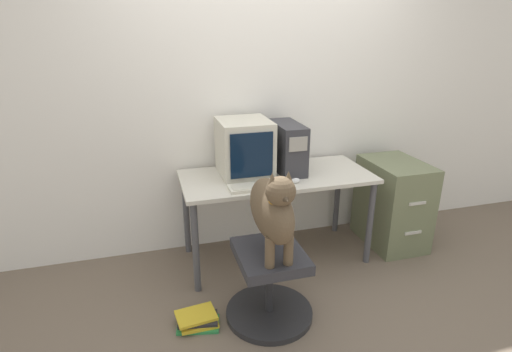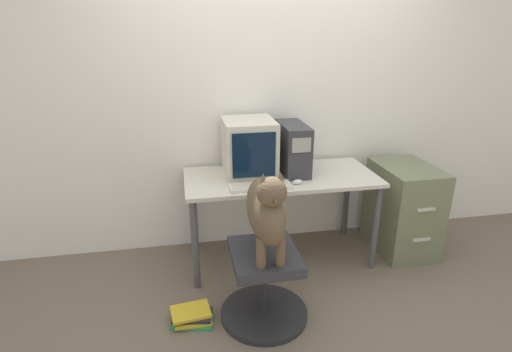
{
  "view_description": "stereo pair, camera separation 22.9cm",
  "coord_description": "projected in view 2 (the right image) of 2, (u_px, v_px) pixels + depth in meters",
  "views": [
    {
      "loc": [
        -0.96,
        -2.44,
        1.81
      ],
      "look_at": [
        -0.25,
        0.04,
        0.85
      ],
      "focal_mm": 28.0,
      "sensor_mm": 36.0,
      "label": 1
    },
    {
      "loc": [
        -0.74,
        -2.49,
        1.81
      ],
      "look_at": [
        -0.25,
        0.04,
        0.85
      ],
      "focal_mm": 28.0,
      "sensor_mm": 36.0,
      "label": 2
    }
  ],
  "objects": [
    {
      "name": "office_chair",
      "position": [
        264.0,
        285.0,
        2.59
      ],
      "size": [
        0.58,
        0.58,
        0.49
      ],
      "color": "#262628",
      "rests_on": "ground_plane"
    },
    {
      "name": "keyboard",
      "position": [
        260.0,
        186.0,
        2.86
      ],
      "size": [
        0.44,
        0.15,
        0.03
      ],
      "color": "beige",
      "rests_on": "desk"
    },
    {
      "name": "computer_mouse",
      "position": [
        298.0,
        182.0,
        2.92
      ],
      "size": [
        0.07,
        0.04,
        0.04
      ],
      "color": "silver",
      "rests_on": "desk"
    },
    {
      "name": "book_stack_floor",
      "position": [
        192.0,
        316.0,
        2.61
      ],
      "size": [
        0.3,
        0.23,
        0.08
      ],
      "color": "#2D8C47",
      "rests_on": "ground_plane"
    },
    {
      "name": "pc_tower",
      "position": [
        293.0,
        148.0,
        3.13
      ],
      "size": [
        0.19,
        0.45,
        0.39
      ],
      "color": "#333338",
      "rests_on": "desk"
    },
    {
      "name": "ground_plane",
      "position": [
        289.0,
        280.0,
        3.05
      ],
      "size": [
        12.0,
        12.0,
        0.0
      ],
      "primitive_type": "plane",
      "color": "#6B5B4C"
    },
    {
      "name": "desk",
      "position": [
        281.0,
        186.0,
        3.14
      ],
      "size": [
        1.49,
        0.67,
        0.73
      ],
      "color": "beige",
      "rests_on": "ground_plane"
    },
    {
      "name": "wall_back",
      "position": [
        270.0,
        94.0,
        3.28
      ],
      "size": [
        8.0,
        0.05,
        2.6
      ],
      "color": "white",
      "rests_on": "ground_plane"
    },
    {
      "name": "dog",
      "position": [
        266.0,
        209.0,
        2.37
      ],
      "size": [
        0.21,
        0.59,
        0.58
      ],
      "color": "brown",
      "rests_on": "office_chair"
    },
    {
      "name": "filing_cabinet",
      "position": [
        403.0,
        208.0,
        3.39
      ],
      "size": [
        0.43,
        0.62,
        0.75
      ],
      "color": "#6B7251",
      "rests_on": "ground_plane"
    },
    {
      "name": "crt_monitor",
      "position": [
        249.0,
        147.0,
        3.08
      ],
      "size": [
        0.39,
        0.44,
        0.43
      ],
      "color": "beige",
      "rests_on": "desk"
    }
  ]
}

